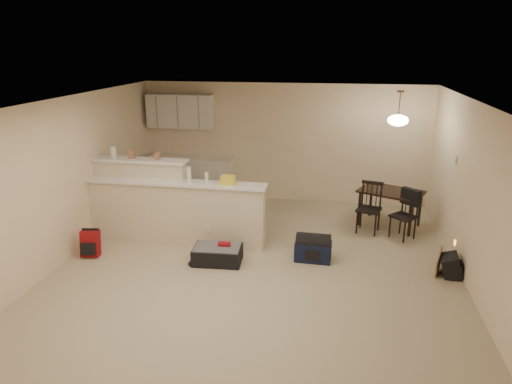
% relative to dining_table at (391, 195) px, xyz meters
% --- Properties ---
extents(room, '(7.00, 7.02, 2.50)m').
position_rel_dining_table_xyz_m(room, '(-2.14, -2.32, 0.65)').
color(room, '#BAAD8F').
rests_on(room, ground).
extents(breakfast_bar, '(3.08, 0.58, 1.39)m').
position_rel_dining_table_xyz_m(breakfast_bar, '(-3.90, -1.34, 0.01)').
color(breakfast_bar, beige).
rests_on(breakfast_bar, ground).
extents(upper_cabinets, '(1.40, 0.34, 0.70)m').
position_rel_dining_table_xyz_m(upper_cabinets, '(-4.34, 1.00, 1.30)').
color(upper_cabinets, white).
rests_on(upper_cabinets, room).
extents(kitchen_counter, '(1.80, 0.60, 0.90)m').
position_rel_dining_table_xyz_m(kitchen_counter, '(-4.14, 0.87, -0.15)').
color(kitchen_counter, white).
rests_on(kitchen_counter, ground).
extents(thermostat, '(0.02, 0.12, 0.12)m').
position_rel_dining_table_xyz_m(thermostat, '(0.85, -0.77, 0.90)').
color(thermostat, beige).
rests_on(thermostat, room).
extents(jar, '(0.10, 0.10, 0.20)m').
position_rel_dining_table_xyz_m(jar, '(-4.80, -1.20, 0.89)').
color(jar, silver).
rests_on(jar, breakfast_bar).
extents(cereal_box, '(0.10, 0.07, 0.16)m').
position_rel_dining_table_xyz_m(cereal_box, '(-4.47, -1.20, 0.87)').
color(cereal_box, '#93684C').
rests_on(cereal_box, breakfast_bar).
extents(small_box, '(0.08, 0.06, 0.12)m').
position_rel_dining_table_xyz_m(small_box, '(-4.01, -1.20, 0.85)').
color(small_box, '#93684C').
rests_on(small_box, breakfast_bar).
extents(bottle_a, '(0.07, 0.07, 0.26)m').
position_rel_dining_table_xyz_m(bottle_a, '(-3.39, -1.42, 0.62)').
color(bottle_a, silver).
rests_on(bottle_a, breakfast_bar).
extents(bottle_b, '(0.06, 0.06, 0.18)m').
position_rel_dining_table_xyz_m(bottle_b, '(-3.09, -1.42, 0.58)').
color(bottle_b, silver).
rests_on(bottle_b, breakfast_bar).
extents(bag_lump, '(0.22, 0.18, 0.14)m').
position_rel_dining_table_xyz_m(bag_lump, '(-2.73, -1.42, 0.56)').
color(bag_lump, '#93684C').
rests_on(bag_lump, breakfast_bar).
extents(dining_table, '(1.30, 1.12, 0.68)m').
position_rel_dining_table_xyz_m(dining_table, '(0.00, 0.00, 0.00)').
color(dining_table, black).
rests_on(dining_table, ground).
extents(pendant_lamp, '(0.36, 0.36, 0.62)m').
position_rel_dining_table_xyz_m(pendant_lamp, '(-0.00, -0.00, 1.39)').
color(pendant_lamp, brown).
rests_on(pendant_lamp, room).
extents(dining_chair_near, '(0.49, 0.48, 0.92)m').
position_rel_dining_table_xyz_m(dining_chair_near, '(-0.40, -0.39, -0.14)').
color(dining_chair_near, black).
rests_on(dining_chair_near, ground).
extents(dining_chair_far, '(0.52, 0.52, 0.86)m').
position_rel_dining_table_xyz_m(dining_chair_far, '(0.17, -0.57, -0.17)').
color(dining_chair_far, black).
rests_on(dining_chair_far, ground).
extents(suitcase, '(0.77, 0.53, 0.25)m').
position_rel_dining_table_xyz_m(suitcase, '(-2.77, -2.04, -0.48)').
color(suitcase, black).
rests_on(suitcase, ground).
extents(red_backpack, '(0.30, 0.22, 0.42)m').
position_rel_dining_table_xyz_m(red_backpack, '(-4.84, -2.17, -0.39)').
color(red_backpack, maroon).
rests_on(red_backpack, ground).
extents(navy_duffel, '(0.57, 0.33, 0.31)m').
position_rel_dining_table_xyz_m(navy_duffel, '(-1.31, -1.71, -0.45)').
color(navy_duffel, '#101834').
rests_on(navy_duffel, ground).
extents(black_daypack, '(0.29, 0.38, 0.31)m').
position_rel_dining_table_xyz_m(black_daypack, '(0.71, -1.86, -0.45)').
color(black_daypack, black).
rests_on(black_daypack, ground).
extents(cardboard_sheet, '(0.16, 0.42, 0.33)m').
position_rel_dining_table_xyz_m(cardboard_sheet, '(0.54, -1.82, -0.44)').
color(cardboard_sheet, '#93684C').
rests_on(cardboard_sheet, ground).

